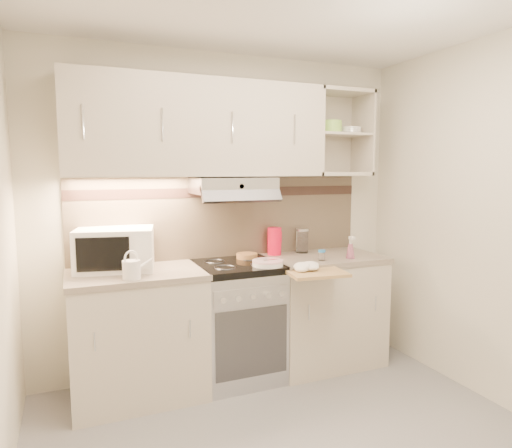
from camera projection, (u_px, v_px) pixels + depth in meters
name	position (u px, v px, depth m)	size (l,w,h in m)	color
room_shell	(280.00, 165.00, 2.68)	(3.04, 2.84, 2.52)	beige
base_cabinet_left	(138.00, 337.00, 3.20)	(0.90, 0.60, 0.86)	beige
worktop_left	(136.00, 274.00, 3.15)	(0.92, 0.62, 0.04)	gray
base_cabinet_right	(323.00, 312.00, 3.78)	(0.90, 0.60, 0.86)	beige
worktop_right	(323.00, 258.00, 3.72)	(0.92, 0.62, 0.04)	gray
electric_range	(238.00, 321.00, 3.49)	(0.60, 0.60, 0.90)	#B7B7BC
microwave	(115.00, 249.00, 3.19)	(0.59, 0.48, 0.29)	white
watering_can	(132.00, 269.00, 2.92)	(0.22, 0.14, 0.19)	white
plate_stack	(268.00, 263.00, 3.33)	(0.23, 0.23, 0.05)	white
bread_loaf	(247.00, 256.00, 3.61)	(0.17, 0.17, 0.04)	#9E6643
pink_pitcher	(274.00, 241.00, 3.76)	(0.12, 0.11, 0.23)	#F60A31
glass_jar	(302.00, 241.00, 3.86)	(0.11, 0.11, 0.20)	white
spice_jar	(322.00, 255.00, 3.53)	(0.06, 0.06, 0.08)	white
spray_bottle	(350.00, 249.00, 3.61)	(0.07, 0.07, 0.19)	pink
cutting_board	(315.00, 272.00, 3.26)	(0.40, 0.36, 0.02)	#A58C4C
dish_towel	(308.00, 266.00, 3.25)	(0.23, 0.20, 0.06)	white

